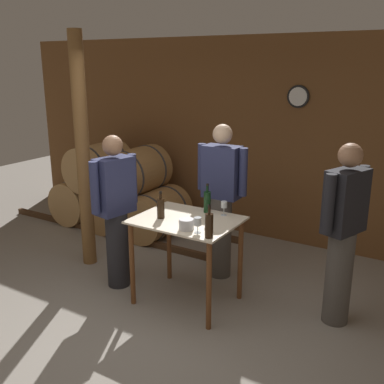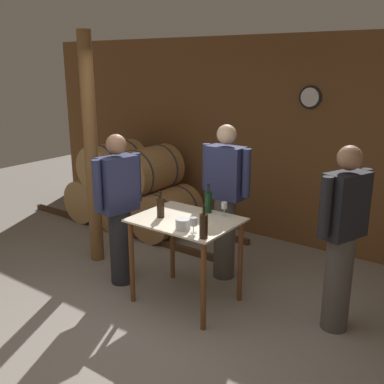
{
  "view_description": "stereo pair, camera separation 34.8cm",
  "coord_description": "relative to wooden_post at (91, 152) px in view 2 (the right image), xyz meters",
  "views": [
    {
      "loc": [
        2.23,
        -2.61,
        2.34
      ],
      "look_at": [
        0.05,
        0.98,
        1.13
      ],
      "focal_mm": 42.0,
      "sensor_mm": 36.0,
      "label": 1
    },
    {
      "loc": [
        2.52,
        -2.42,
        2.34
      ],
      "look_at": [
        0.05,
        0.98,
        1.13
      ],
      "focal_mm": 42.0,
      "sensor_mm": 36.0,
      "label": 2
    }
  ],
  "objects": [
    {
      "name": "ground_plane",
      "position": [
        1.46,
        -1.05,
        -1.35
      ],
      "size": [
        14.0,
        14.0,
        0.0
      ],
      "primitive_type": "plane",
      "color": "gray"
    },
    {
      "name": "back_wall",
      "position": [
        1.46,
        1.92,
        0.0
      ],
      "size": [
        8.4,
        0.08,
        2.7
      ],
      "color": "brown",
      "rests_on": "ground_plane"
    },
    {
      "name": "barrel_rack",
      "position": [
        -0.48,
        1.13,
        -0.81
      ],
      "size": [
        3.6,
        0.86,
        1.23
      ],
      "color": "#4C331E",
      "rests_on": "ground_plane"
    },
    {
      "name": "tasting_table",
      "position": [
        1.51,
        -0.17,
        -0.63
      ],
      "size": [
        0.99,
        0.77,
        0.88
      ],
      "color": "beige",
      "rests_on": "ground_plane"
    },
    {
      "name": "wooden_post",
      "position": [
        0.0,
        0.0,
        0.0
      ],
      "size": [
        0.16,
        0.16,
        2.7
      ],
      "color": "brown",
      "rests_on": "ground_plane"
    },
    {
      "name": "wine_bottle_far_left",
      "position": [
        1.27,
        -0.28,
        -0.36
      ],
      "size": [
        0.07,
        0.07,
        0.27
      ],
      "color": "black",
      "rests_on": "tasting_table"
    },
    {
      "name": "wine_bottle_left",
      "position": [
        1.57,
        0.12,
        -0.35
      ],
      "size": [
        0.07,
        0.07,
        0.3
      ],
      "color": "black",
      "rests_on": "tasting_table"
    },
    {
      "name": "wine_bottle_center",
      "position": [
        1.93,
        -0.48,
        -0.35
      ],
      "size": [
        0.07,
        0.07,
        0.3
      ],
      "color": "black",
      "rests_on": "tasting_table"
    },
    {
      "name": "wine_glass_near_left",
      "position": [
        1.76,
        0.11,
        -0.36
      ],
      "size": [
        0.06,
        0.06,
        0.15
      ],
      "color": "silver",
      "rests_on": "tasting_table"
    },
    {
      "name": "wine_glass_near_center",
      "position": [
        1.78,
        -0.43,
        -0.36
      ],
      "size": [
        0.07,
        0.07,
        0.14
      ],
      "color": "silver",
      "rests_on": "tasting_table"
    },
    {
      "name": "ice_bucket",
      "position": [
        1.65,
        -0.41,
        -0.41
      ],
      "size": [
        0.14,
        0.14,
        0.1
      ],
      "color": "silver",
      "rests_on": "tasting_table"
    },
    {
      "name": "person_host",
      "position": [
        1.52,
        0.52,
        -0.43
      ],
      "size": [
        0.59,
        0.24,
        1.73
      ],
      "color": "#4C4742",
      "rests_on": "ground_plane"
    },
    {
      "name": "person_visitor_with_scarf",
      "position": [
        0.68,
        -0.26,
        -0.48
      ],
      "size": [
        0.29,
        0.58,
        1.65
      ],
      "color": "#232328",
      "rests_on": "ground_plane"
    },
    {
      "name": "person_visitor_bearded",
      "position": [
        2.9,
        0.23,
        -0.45
      ],
      "size": [
        0.34,
        0.56,
        1.7
      ],
      "color": "#4C4742",
      "rests_on": "ground_plane"
    }
  ]
}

